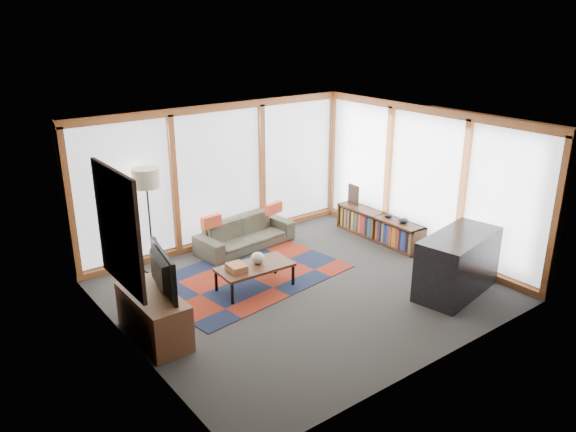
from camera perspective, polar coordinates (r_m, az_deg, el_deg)
ground at (r=8.85m, az=1.58°, el=-7.42°), size 5.50×5.50×0.00m
room_envelope at (r=8.97m, az=1.90°, el=3.57°), size 5.52×5.02×2.62m
rug at (r=9.27m, az=-4.12°, el=-6.08°), size 3.31×2.36×0.01m
sofa at (r=10.29m, az=-4.38°, el=-1.80°), size 1.92×0.91×0.54m
pillow_left at (r=9.87m, az=-7.81°, el=-0.56°), size 0.39×0.16×0.21m
pillow_right at (r=10.46m, az=-1.45°, el=0.80°), size 0.38×0.19×0.20m
floor_lamp at (r=9.40m, az=-13.88°, el=-0.47°), size 0.44×0.44×1.76m
coffee_table at (r=8.79m, az=-3.38°, el=-6.21°), size 1.20×0.64×0.39m
book_stack at (r=8.55m, az=-5.25°, el=-5.23°), size 0.26×0.31×0.10m
vase at (r=8.75m, az=-3.09°, el=-4.27°), size 0.23×0.23×0.18m
bookshelf at (r=10.77m, az=9.23°, el=-1.13°), size 0.36×1.98×0.49m
bowl_a at (r=10.34m, az=11.66°, el=-0.44°), size 0.21×0.21×0.09m
bowl_b at (r=10.57m, az=10.17°, el=0.05°), size 0.18×0.18×0.08m
shelf_picture at (r=11.18m, az=6.66°, el=2.19°), size 0.06×0.30×0.39m
tv_console at (r=7.68m, az=-13.49°, el=-9.84°), size 0.53×1.27×0.63m
television at (r=7.44m, az=-13.25°, el=-5.58°), size 0.32×1.02×0.58m
bar_counter at (r=8.94m, az=16.84°, el=-4.67°), size 1.59×0.96×0.94m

